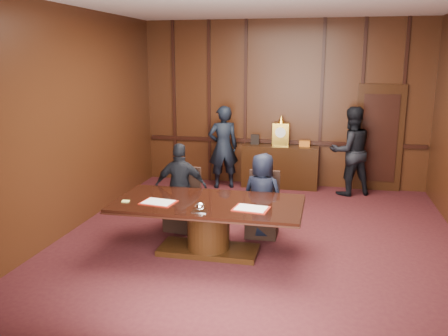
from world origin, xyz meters
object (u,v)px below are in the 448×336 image
object	(u,v)px
conference_table	(208,219)
witness_left	(223,147)
sideboard	(280,165)
signatory_right	(262,196)
witness_right	(350,151)
signatory_left	(181,188)

from	to	relation	value
conference_table	witness_left	xyz separation A→B (m)	(-0.55, 3.47, 0.36)
sideboard	signatory_right	bearing A→B (deg)	-89.60
signatory_right	witness_right	bearing A→B (deg)	-103.47
signatory_left	witness_right	distance (m)	3.83
sideboard	witness_left	world-z (taller)	witness_left
signatory_left	witness_right	bearing A→B (deg)	-142.84
conference_table	witness_left	bearing A→B (deg)	99.00
conference_table	signatory_left	xyz separation A→B (m)	(-0.65, 0.80, 0.20)
conference_table	witness_right	world-z (taller)	witness_right
signatory_left	signatory_right	xyz separation A→B (m)	(1.30, 0.00, -0.05)
signatory_left	witness_left	bearing A→B (deg)	-100.06
witness_left	witness_right	distance (m)	2.60
signatory_left	witness_right	size ratio (longest dim) A/B	0.80
witness_right	signatory_left	bearing A→B (deg)	21.02
sideboard	witness_right	bearing A→B (deg)	-10.12
signatory_left	witness_left	xyz separation A→B (m)	(0.10, 2.67, 0.17)
conference_table	signatory_right	bearing A→B (deg)	50.91
sideboard	signatory_right	size ratio (longest dim) A/B	1.22
witness_left	witness_right	xyz separation A→B (m)	(2.60, 0.04, 0.02)
sideboard	witness_left	xyz separation A→B (m)	(-1.18, -0.29, 0.39)
conference_table	sideboard	bearing A→B (deg)	80.50
witness_left	witness_right	bearing A→B (deg)	157.30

